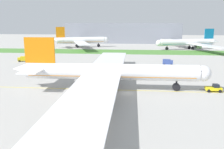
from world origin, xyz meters
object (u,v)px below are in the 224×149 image
at_px(service_truck_catering_van, 168,62).
at_px(parked_airliner_far_right, 188,42).
at_px(parked_airliner_far_centre, 80,40).
at_px(ground_crew_wingwalker_port, 80,89).
at_px(service_truck_baggage_loader, 24,59).
at_px(airliner_foreground, 107,72).
at_px(pushback_tug, 214,88).

distance_m(service_truck_catering_van, parked_airliner_far_right, 72.17).
bearing_deg(parked_airliner_far_right, parked_airliner_far_centre, 176.05).
relative_size(ground_crew_wingwalker_port, service_truck_baggage_loader, 0.27).
relative_size(service_truck_baggage_loader, parked_airliner_far_right, 0.08).
distance_m(airliner_foreground, parked_airliner_far_right, 120.70).
bearing_deg(service_truck_catering_van, airliner_foreground, -118.21).
bearing_deg(ground_crew_wingwalker_port, airliner_foreground, 28.09).
xyz_separation_m(pushback_tug, service_truck_baggage_loader, (-79.63, 47.53, 0.42)).
bearing_deg(parked_airliner_far_centre, parked_airliner_far_right, -3.95).
relative_size(pushback_tug, ground_crew_wingwalker_port, 4.00).
bearing_deg(parked_airliner_far_centre, ground_crew_wingwalker_port, -77.48).
height_order(pushback_tug, service_truck_catering_van, service_truck_catering_van).
xyz_separation_m(pushback_tug, parked_airliner_far_right, (14.65, 111.28, 3.94)).
distance_m(ground_crew_wingwalker_port, parked_airliner_far_right, 127.57).
bearing_deg(parked_airliner_far_centre, service_truck_baggage_loader, -101.23).
relative_size(airliner_foreground, service_truck_catering_van, 19.79).
distance_m(airliner_foreground, parked_airliner_far_centre, 122.18).
xyz_separation_m(ground_crew_wingwalker_port, parked_airliner_far_centre, (-26.94, 121.27, 4.38)).
height_order(airliner_foreground, service_truck_catering_van, airliner_foreground).
bearing_deg(pushback_tug, parked_airliner_far_right, 82.50).
bearing_deg(airliner_foreground, pushback_tug, 0.62).
xyz_separation_m(ground_crew_wingwalker_port, parked_airliner_far_right, (53.58, 115.70, 4.01)).
distance_m(ground_crew_wingwalker_port, parked_airliner_far_centre, 124.30).
bearing_deg(service_truck_catering_van, parked_airliner_far_centre, 127.99).
relative_size(ground_crew_wingwalker_port, service_truck_catering_van, 0.32).
height_order(service_truck_baggage_loader, parked_airliner_far_centre, parked_airliner_far_centre).
height_order(pushback_tug, parked_airliner_far_right, parked_airliner_far_right).
height_order(airliner_foreground, ground_crew_wingwalker_port, airliner_foreground).
height_order(service_truck_baggage_loader, parked_airliner_far_right, parked_airliner_far_right).
height_order(parked_airliner_far_centre, parked_airliner_far_right, parked_airliner_far_centre).
height_order(pushback_tug, ground_crew_wingwalker_port, pushback_tug).
xyz_separation_m(ground_crew_wingwalker_port, service_truck_baggage_loader, (-40.70, 51.96, 0.49)).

